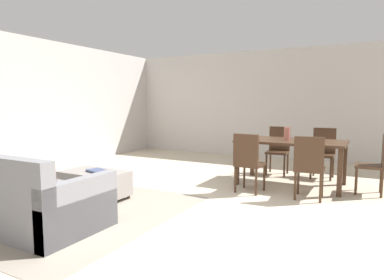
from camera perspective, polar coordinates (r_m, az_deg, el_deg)
name	(u,v)px	position (r m, az deg, el deg)	size (l,w,h in m)	color
ground_plane	(207,221)	(4.13, 2.59, -13.32)	(10.80, 10.80, 0.00)	beige
wall_back	(298,104)	(8.68, 17.27, 5.73)	(9.00, 0.12, 2.70)	beige
wall_left	(5,105)	(7.38, -28.78, 5.20)	(0.12, 11.00, 2.70)	beige
area_rug	(59,208)	(4.88, -21.31, -10.62)	(3.00, 2.80, 0.01)	gray
couch	(10,198)	(4.51, -28.19, -8.55)	(2.26, 0.99, 0.86)	gray
ottoman_table	(95,183)	(5.14, -16.01, -6.95)	(0.95, 0.57, 0.41)	gray
dining_table	(291,145)	(5.96, 16.28, -0.87)	(1.73, 0.95, 0.76)	#422B1C
dining_chair_near_left	(248,160)	(5.29, 9.38, -3.25)	(0.43, 0.43, 0.92)	#422B1C
dining_chair_near_right	(309,164)	(5.11, 19.03, -3.84)	(0.43, 0.43, 0.92)	#422B1C
dining_chair_far_left	(278,147)	(6.86, 14.27, -1.19)	(0.42, 0.42, 0.92)	#422B1C
dining_chair_far_right	(323,150)	(6.75, 21.14, -1.54)	(0.40, 0.40, 0.92)	#422B1C
dining_chair_head_east	(376,161)	(5.83, 28.46, -3.06)	(0.41, 0.41, 0.92)	#422B1C
vase_centerpiece	(287,134)	(5.97, 15.62, 1.03)	(0.10, 0.10, 0.21)	#B26659
book_on_ottoman	(97,171)	(5.05, -15.68, -4.97)	(0.26, 0.20, 0.03)	#3F4C72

